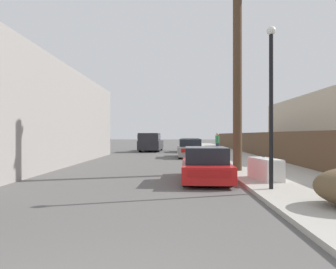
{
  "coord_description": "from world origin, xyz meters",
  "views": [
    {
      "loc": [
        1.01,
        -2.12,
        1.71
      ],
      "look_at": [
        0.55,
        13.6,
        1.73
      ],
      "focal_mm": 32.0,
      "sensor_mm": 36.0,
      "label": 1
    }
  ],
  "objects_px": {
    "parked_sports_car_red": "(205,166)",
    "street_lamp": "(271,95)",
    "utility_pole": "(237,71)",
    "pedestrian": "(217,142)",
    "car_parked_far": "(190,145)",
    "discarded_fridge": "(265,169)",
    "pickup_truck": "(151,142)",
    "car_parked_mid": "(190,149)"
  },
  "relations": [
    {
      "from": "discarded_fridge",
      "to": "car_parked_far",
      "type": "height_order",
      "value": "car_parked_far"
    },
    {
      "from": "pedestrian",
      "to": "car_parked_far",
      "type": "bearing_deg",
      "value": 122.16
    },
    {
      "from": "street_lamp",
      "to": "car_parked_mid",
      "type": "bearing_deg",
      "value": 97.37
    },
    {
      "from": "parked_sports_car_red",
      "to": "car_parked_far",
      "type": "height_order",
      "value": "car_parked_far"
    },
    {
      "from": "car_parked_far",
      "to": "utility_pole",
      "type": "bearing_deg",
      "value": -87.94
    },
    {
      "from": "parked_sports_car_red",
      "to": "street_lamp",
      "type": "xyz_separation_m",
      "value": [
        1.71,
        -2.24,
        2.32
      ]
    },
    {
      "from": "car_parked_far",
      "to": "pedestrian",
      "type": "height_order",
      "value": "pedestrian"
    },
    {
      "from": "parked_sports_car_red",
      "to": "street_lamp",
      "type": "bearing_deg",
      "value": -50.72
    },
    {
      "from": "car_parked_far",
      "to": "pedestrian",
      "type": "xyz_separation_m",
      "value": [
        2.27,
        -3.6,
        0.4
      ]
    },
    {
      "from": "pickup_truck",
      "to": "utility_pole",
      "type": "relative_size",
      "value": 0.63
    },
    {
      "from": "car_parked_mid",
      "to": "pedestrian",
      "type": "distance_m",
      "value": 4.36
    },
    {
      "from": "car_parked_mid",
      "to": "car_parked_far",
      "type": "distance_m",
      "value": 7.11
    },
    {
      "from": "pickup_truck",
      "to": "pedestrian",
      "type": "relative_size",
      "value": 3.08
    },
    {
      "from": "car_parked_mid",
      "to": "pickup_truck",
      "type": "relative_size",
      "value": 0.81
    },
    {
      "from": "discarded_fridge",
      "to": "street_lamp",
      "type": "height_order",
      "value": "street_lamp"
    },
    {
      "from": "discarded_fridge",
      "to": "utility_pole",
      "type": "bearing_deg",
      "value": 90.84
    },
    {
      "from": "car_parked_far",
      "to": "pedestrian",
      "type": "relative_size",
      "value": 2.45
    },
    {
      "from": "pedestrian",
      "to": "discarded_fridge",
      "type": "bearing_deg",
      "value": -91.44
    },
    {
      "from": "utility_pole",
      "to": "pedestrian",
      "type": "distance_m",
      "value": 13.31
    },
    {
      "from": "parked_sports_car_red",
      "to": "utility_pole",
      "type": "relative_size",
      "value": 0.47
    },
    {
      "from": "discarded_fridge",
      "to": "parked_sports_car_red",
      "type": "xyz_separation_m",
      "value": [
        -2.09,
        0.34,
        0.07
      ]
    },
    {
      "from": "street_lamp",
      "to": "pedestrian",
      "type": "height_order",
      "value": "street_lamp"
    },
    {
      "from": "car_parked_mid",
      "to": "street_lamp",
      "type": "height_order",
      "value": "street_lamp"
    },
    {
      "from": "car_parked_far",
      "to": "street_lamp",
      "type": "xyz_separation_m",
      "value": [
        1.5,
        -21.01,
        2.24
      ]
    },
    {
      "from": "street_lamp",
      "to": "pedestrian",
      "type": "xyz_separation_m",
      "value": [
        0.77,
        17.41,
        -1.85
      ]
    },
    {
      "from": "discarded_fridge",
      "to": "street_lamp",
      "type": "relative_size",
      "value": 0.37
    },
    {
      "from": "car_parked_far",
      "to": "pickup_truck",
      "type": "distance_m",
      "value": 4.07
    },
    {
      "from": "parked_sports_car_red",
      "to": "street_lamp",
      "type": "distance_m",
      "value": 3.66
    },
    {
      "from": "utility_pole",
      "to": "pedestrian",
      "type": "relative_size",
      "value": 4.92
    },
    {
      "from": "discarded_fridge",
      "to": "parked_sports_car_red",
      "type": "distance_m",
      "value": 2.12
    },
    {
      "from": "parked_sports_car_red",
      "to": "utility_pole",
      "type": "bearing_deg",
      "value": 56.89
    },
    {
      "from": "car_parked_far",
      "to": "street_lamp",
      "type": "bearing_deg",
      "value": -88.88
    },
    {
      "from": "car_parked_mid",
      "to": "car_parked_far",
      "type": "relative_size",
      "value": 1.01
    },
    {
      "from": "street_lamp",
      "to": "pedestrian",
      "type": "bearing_deg",
      "value": 87.47
    },
    {
      "from": "street_lamp",
      "to": "pedestrian",
      "type": "relative_size",
      "value": 2.68
    },
    {
      "from": "parked_sports_car_red",
      "to": "street_lamp",
      "type": "relative_size",
      "value": 0.86
    },
    {
      "from": "utility_pole",
      "to": "street_lamp",
      "type": "xyz_separation_m",
      "value": [
        0.06,
        -4.61,
        -1.69
      ]
    },
    {
      "from": "discarded_fridge",
      "to": "car_parked_far",
      "type": "bearing_deg",
      "value": 87.25
    },
    {
      "from": "discarded_fridge",
      "to": "pedestrian",
      "type": "distance_m",
      "value": 15.51
    },
    {
      "from": "discarded_fridge",
      "to": "utility_pole",
      "type": "distance_m",
      "value": 4.92
    },
    {
      "from": "pickup_truck",
      "to": "utility_pole",
      "type": "xyz_separation_m",
      "value": [
        5.41,
        -17.22,
        3.64
      ]
    },
    {
      "from": "parked_sports_car_red",
      "to": "car_parked_mid",
      "type": "distance_m",
      "value": 11.67
    }
  ]
}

